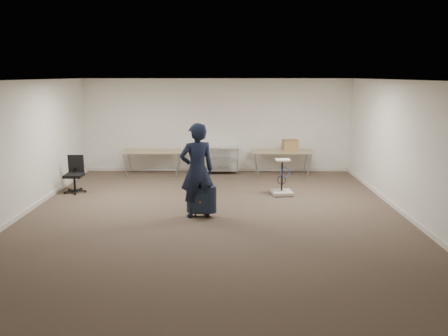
{
  "coord_description": "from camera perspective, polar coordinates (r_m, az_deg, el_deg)",
  "views": [
    {
      "loc": [
        0.28,
        -8.63,
        2.9
      ],
      "look_at": [
        0.22,
        0.3,
        0.99
      ],
      "focal_mm": 35.0,
      "sensor_mm": 36.0,
      "label": 1
    }
  ],
  "objects": [
    {
      "name": "equipment_cart",
      "position": [
        10.83,
        7.6,
        -2.28
      ],
      "size": [
        0.53,
        0.53,
        0.89
      ],
      "color": "beige",
      "rests_on": "ground"
    },
    {
      "name": "office_chair",
      "position": [
        11.6,
        -18.89,
        -1.65
      ],
      "size": [
        0.56,
        0.56,
        0.92
      ],
      "color": "black",
      "rests_on": "ground"
    },
    {
      "name": "folding_table_left",
      "position": [
        12.96,
        -9.31,
        2.03
      ],
      "size": [
        1.8,
        0.75,
        0.73
      ],
      "color": "#9E8161",
      "rests_on": "ground"
    },
    {
      "name": "room_shell",
      "position": [
        10.41,
        -1.18,
        -3.82
      ],
      "size": [
        8.0,
        9.0,
        9.0
      ],
      "color": "silver",
      "rests_on": "ground"
    },
    {
      "name": "wire_shelf",
      "position": [
        13.06,
        -0.85,
        1.22
      ],
      "size": [
        1.22,
        0.47,
        0.8
      ],
      "color": "silver",
      "rests_on": "ground"
    },
    {
      "name": "folding_table_right",
      "position": [
        12.88,
        7.61,
        2.02
      ],
      "size": [
        1.8,
        0.75,
        0.73
      ],
      "color": "#9E8161",
      "rests_on": "ground"
    },
    {
      "name": "suitcase",
      "position": [
        9.06,
        -2.97,
        -4.13
      ],
      "size": [
        0.43,
        0.28,
        1.1
      ],
      "color": "black",
      "rests_on": "ground"
    },
    {
      "name": "ground",
      "position": [
        9.11,
        -1.41,
        -6.5
      ],
      "size": [
        9.0,
        9.0,
        0.0
      ],
      "primitive_type": "plane",
      "color": "#433629",
      "rests_on": "ground"
    },
    {
      "name": "person",
      "position": [
        8.94,
        -3.55,
        -0.34
      ],
      "size": [
        0.83,
        0.69,
        1.97
      ],
      "primitive_type": "imported",
      "rotation": [
        0.0,
        0.0,
        3.49
      ],
      "color": "black",
      "rests_on": "ground"
    },
    {
      "name": "cardboard_box",
      "position": [
        12.86,
        8.65,
        2.95
      ],
      "size": [
        0.47,
        0.38,
        0.33
      ],
      "primitive_type": "cube",
      "rotation": [
        0.0,
        0.0,
        0.12
      ],
      "color": "olive",
      "rests_on": "folding_table_right"
    }
  ]
}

